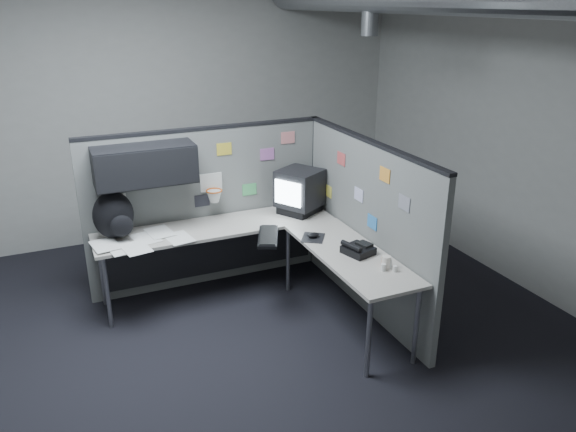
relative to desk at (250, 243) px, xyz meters
name	(u,v)px	position (x,y,z in m)	size (l,w,h in m)	color
room	(327,92)	(0.41, -0.70, 1.48)	(5.62, 5.62, 3.22)	black
partition_back	(192,194)	(-0.40, 0.53, 0.38)	(2.44, 0.42, 1.63)	slate
partition_right	(365,226)	(0.95, -0.49, 0.21)	(0.07, 2.23, 1.63)	slate
desk	(250,243)	(0.00, 0.00, 0.00)	(2.31, 2.11, 0.73)	#B1AA9F
monitor	(300,191)	(0.65, 0.30, 0.35)	(0.53, 0.53, 0.44)	black
keyboard	(268,236)	(0.10, -0.21, 0.14)	(0.35, 0.51, 0.04)	black
mouse	(313,236)	(0.48, -0.37, 0.13)	(0.29, 0.30, 0.05)	black
phone	(358,249)	(0.68, -0.82, 0.16)	(0.27, 0.29, 0.11)	black
bottles	(387,264)	(0.76, -1.16, 0.15)	(0.13, 0.18, 0.08)	silver
cup	(386,262)	(0.75, -1.15, 0.17)	(0.07, 0.07, 0.10)	silver
papers	(142,241)	(-0.97, 0.16, 0.13)	(0.90, 0.62, 0.02)	white
backpack	(114,216)	(-1.17, 0.35, 0.33)	(0.37, 0.34, 0.44)	black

